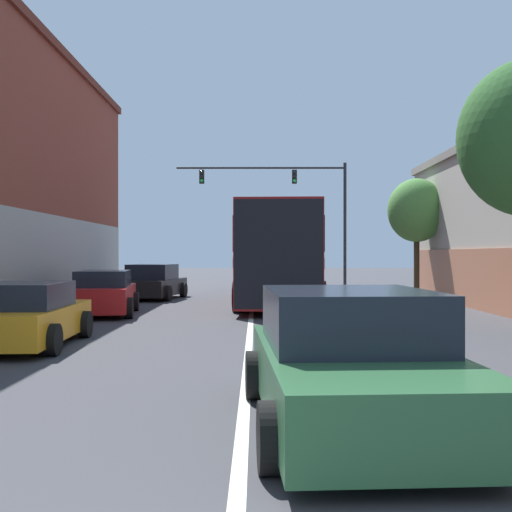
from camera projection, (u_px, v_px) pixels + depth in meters
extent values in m
cube|color=silver|center=(250.00, 309.00, 20.20)|extent=(0.14, 49.44, 0.01)
cube|color=#9E998E|center=(16.00, 264.00, 16.84)|extent=(0.24, 23.39, 3.12)
cube|color=maroon|center=(278.00, 254.00, 22.22)|extent=(3.08, 10.93, 3.24)
cube|color=black|center=(278.00, 238.00, 22.22)|extent=(3.12, 10.72, 1.04)
cube|color=beige|center=(278.00, 261.00, 22.22)|extent=(3.11, 10.82, 0.32)
cube|color=black|center=(276.00, 254.00, 16.83)|extent=(2.51, 0.18, 3.11)
cylinder|color=black|center=(248.00, 285.00, 25.63)|extent=(0.35, 1.01, 1.00)
cylinder|color=black|center=(309.00, 286.00, 25.52)|extent=(0.35, 1.01, 1.00)
cylinder|color=black|center=(235.00, 297.00, 18.93)|extent=(0.35, 1.01, 1.00)
cylinder|color=black|center=(319.00, 297.00, 18.82)|extent=(0.35, 1.01, 1.00)
cube|color=#285633|center=(351.00, 380.00, 6.35)|extent=(2.12, 4.28, 0.67)
cube|color=black|center=(346.00, 317.00, 6.60)|extent=(1.86, 2.27, 0.61)
cylinder|color=black|center=(252.00, 375.00, 7.59)|extent=(0.25, 0.62, 0.61)
cylinder|color=black|center=(404.00, 373.00, 7.71)|extent=(0.25, 0.62, 0.61)
cylinder|color=black|center=(269.00, 437.00, 5.00)|extent=(0.25, 0.62, 0.61)
cylinder|color=black|center=(497.00, 433.00, 5.12)|extent=(0.25, 0.62, 0.61)
cube|color=orange|center=(24.00, 323.00, 11.93)|extent=(1.83, 3.92, 0.63)
cube|color=black|center=(20.00, 295.00, 11.74)|extent=(1.63, 2.06, 0.49)
cylinder|color=black|center=(2.00, 325.00, 13.08)|extent=(0.24, 0.60, 0.59)
cylinder|color=black|center=(83.00, 324.00, 13.16)|extent=(0.24, 0.60, 0.59)
cylinder|color=black|center=(50.00, 340.00, 10.78)|extent=(0.24, 0.60, 0.59)
cube|color=black|center=(152.00, 287.00, 24.56)|extent=(2.29, 4.07, 0.65)
cube|color=black|center=(150.00, 272.00, 24.36)|extent=(1.90, 2.21, 0.61)
cylinder|color=black|center=(139.00, 290.00, 25.87)|extent=(0.30, 0.65, 0.62)
cylinder|color=black|center=(181.00, 290.00, 25.62)|extent=(0.30, 0.65, 0.62)
cylinder|color=black|center=(120.00, 293.00, 23.49)|extent=(0.30, 0.65, 0.62)
cylinder|color=black|center=(165.00, 294.00, 23.25)|extent=(0.30, 0.65, 0.62)
cube|color=red|center=(102.00, 298.00, 18.14)|extent=(2.09, 4.05, 0.70)
cube|color=black|center=(101.00, 278.00, 17.95)|extent=(1.72, 2.19, 0.48)
cylinder|color=black|center=(80.00, 302.00, 19.23)|extent=(0.30, 0.64, 0.61)
cylinder|color=black|center=(133.00, 301.00, 19.44)|extent=(0.30, 0.64, 0.61)
cylinder|color=black|center=(66.00, 309.00, 16.84)|extent=(0.30, 0.64, 0.61)
cylinder|color=black|center=(127.00, 308.00, 17.06)|extent=(0.30, 0.64, 0.61)
cylinder|color=black|center=(343.00, 224.00, 34.93)|extent=(0.18, 0.18, 7.19)
cylinder|color=black|center=(258.00, 168.00, 34.91)|extent=(9.84, 0.12, 0.12)
cube|color=black|center=(292.00, 177.00, 34.92)|extent=(0.28, 0.24, 0.80)
sphere|color=black|center=(292.00, 172.00, 34.76)|extent=(0.18, 0.18, 0.18)
sphere|color=black|center=(292.00, 176.00, 34.76)|extent=(0.18, 0.18, 0.18)
sphere|color=green|center=(292.00, 181.00, 34.76)|extent=(0.18, 0.18, 0.18)
cube|color=black|center=(200.00, 177.00, 34.89)|extent=(0.28, 0.24, 0.80)
sphere|color=black|center=(199.00, 172.00, 34.74)|extent=(0.18, 0.18, 0.18)
sphere|color=black|center=(199.00, 176.00, 34.74)|extent=(0.18, 0.18, 0.18)
sphere|color=green|center=(199.00, 181.00, 34.74)|extent=(0.18, 0.18, 0.18)
cylinder|color=#3D2D1E|center=(414.00, 267.00, 24.96)|extent=(0.23, 0.23, 2.65)
ellipsoid|color=#4C843D|center=(414.00, 210.00, 24.95)|extent=(2.41, 2.17, 2.65)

